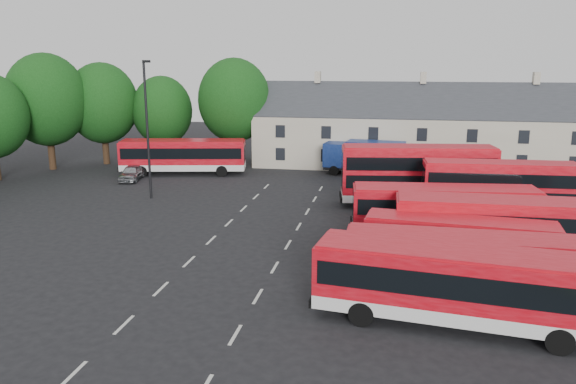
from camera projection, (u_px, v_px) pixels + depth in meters
name	position (u px, v px, depth m)	size (l,w,h in m)	color
ground	(201.00, 250.00, 33.87)	(140.00, 140.00, 0.00)	black
lane_markings	(249.00, 242.00, 35.34)	(5.15, 33.80, 0.01)	beige
treeline	(61.00, 108.00, 54.59)	(29.92, 32.59, 12.01)	black
terrace_houses	(420.00, 132.00, 59.20)	(35.70, 7.13, 10.06)	beige
bus_row_a	(459.00, 281.00, 23.72)	(12.42, 4.34, 3.44)	silver
bus_row_b	(461.00, 260.00, 26.80)	(11.04, 2.62, 3.12)	silver
bus_row_c	(459.00, 239.00, 30.41)	(10.28, 3.33, 2.86)	silver
bus_row_d	(503.00, 223.00, 32.28)	(12.26, 2.99, 3.46)	silver
bus_row_e	(444.00, 207.00, 36.09)	(11.90, 3.82, 3.31)	silver
bus_dd_south	(499.00, 188.00, 39.46)	(10.58, 2.89, 4.30)	silver
bus_dd_north	(418.00, 172.00, 43.52)	(11.94, 4.24, 4.79)	silver
bus_north	(183.00, 154.00, 56.07)	(12.62, 5.16, 3.48)	silver
box_truck	(365.00, 156.00, 55.66)	(8.13, 3.57, 3.44)	black
silver_car	(132.00, 173.00, 53.57)	(1.71, 4.24, 1.45)	#9B9FA3
lamppost	(147.00, 126.00, 45.33)	(0.76, 0.53, 11.22)	black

